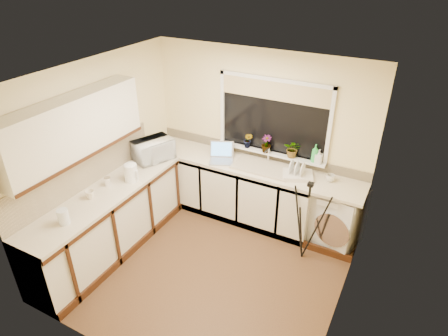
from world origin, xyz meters
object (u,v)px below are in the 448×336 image
washing_machine (338,217)px  steel_jar (108,181)px  tripod (306,222)px  cup_back (330,178)px  plant_b (248,140)px  soap_bottle_green (315,153)px  soap_bottle_clear (319,156)px  glass_jug (63,217)px  plant_d (293,149)px  microwave (153,150)px  laptop (222,156)px  kettle (131,173)px  plant_c (266,144)px  dish_rack (298,175)px  cup_left (90,195)px

washing_machine → steel_jar: (-2.66, -1.40, 0.54)m
tripod → cup_back: tripod is taller
washing_machine → plant_b: plant_b is taller
soap_bottle_green → soap_bottle_clear: size_ratio=1.30×
soap_bottle_green → glass_jug: bearing=-130.8°
soap_bottle_green → plant_d: bearing=-178.2°
steel_jar → plant_d: 2.48m
tripod → plant_d: size_ratio=4.48×
plant_b → soap_bottle_clear: plant_b is taller
tripod → microwave: 2.34m
laptop → kettle: laptop is taller
plant_c → steel_jar: bearing=-134.7°
tripod → soap_bottle_green: soap_bottle_green is taller
dish_rack → plant_d: 0.39m
steel_jar → plant_c: (1.53, 1.55, 0.22)m
tripod → kettle: bearing=171.6°
microwave → plant_d: plant_d is taller
washing_machine → plant_b: (-1.42, 0.16, 0.75)m
plant_c → cup_back: size_ratio=2.15×
cup_left → soap_bottle_clear: bearing=40.1°
plant_d → microwave: bearing=-158.8°
washing_machine → steel_jar: steel_jar is taller
steel_jar → soap_bottle_clear: soap_bottle_clear is taller
washing_machine → plant_d: 1.09m
kettle → glass_jug: 1.07m
microwave → plant_c: plant_c is taller
steel_jar → soap_bottle_clear: size_ratio=0.60×
plant_c → soap_bottle_green: same height
kettle → tripod: 2.32m
kettle → plant_d: (1.72, 1.33, 0.16)m
tripod → plant_d: plant_d is taller
dish_rack → kettle: bearing=-171.2°
soap_bottle_green → washing_machine: bearing=-21.9°
microwave → washing_machine: bearing=-55.3°
plant_c → soap_bottle_clear: bearing=1.8°
plant_b → plant_c: plant_c is taller
laptop → tripod: size_ratio=0.39×
kettle → soap_bottle_clear: 2.48m
plant_d → cup_left: (-1.89, -1.90, -0.22)m
plant_c → soap_bottle_clear: size_ratio=1.30×
steel_jar → plant_b: bearing=51.2°
plant_b → plant_c: 0.28m
kettle → soap_bottle_clear: soap_bottle_clear is taller
washing_machine → tripod: tripod is taller
glass_jug → soap_bottle_green: size_ratio=0.71×
laptop → soap_bottle_green: bearing=-11.5°
washing_machine → kettle: size_ratio=3.64×
plant_b → cup_left: bearing=-123.2°
washing_machine → cup_back: size_ratio=7.09×
plant_b → washing_machine: bearing=-6.3°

